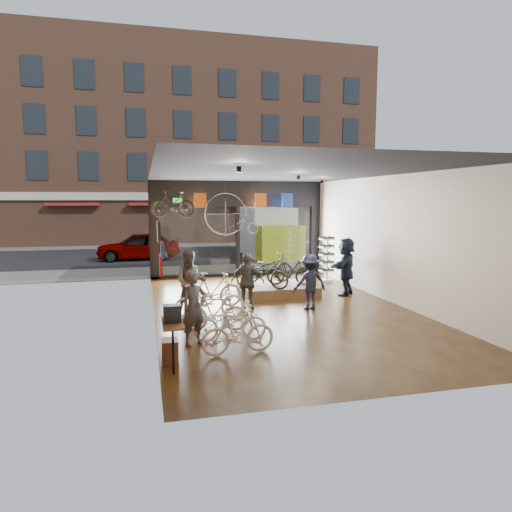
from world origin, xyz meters
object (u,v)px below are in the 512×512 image
object	(u,v)px
floor_bike_4	(209,301)
customer_0	(194,308)
customer_2	(248,282)
sunglasses_rack	(327,259)
customer_3	(310,282)
customer_1	(191,282)
floor_bike_5	(213,290)
display_bike_right	(268,268)
display_bike_mid	(290,271)
customer_5	(346,266)
street_car	(139,246)
penny_farthing	(234,215)
floor_bike_3	(215,312)
display_bike_left	(262,274)
hung_bike	(173,204)
box_truck	(269,233)
floor_bike_1	(238,332)
floor_bike_2	(230,322)
display_platform	(278,289)

from	to	relation	value
floor_bike_4	customer_0	world-z (taller)	customer_0
customer_2	sunglasses_rack	bearing A→B (deg)	-114.25
floor_bike_4	customer_3	size ratio (longest dim) A/B	1.18
floor_bike_4	customer_1	xyz separation A→B (m)	(-0.40, 0.71, 0.39)
floor_bike_5	display_bike_right	size ratio (longest dim) A/B	0.93
customer_0	customer_1	size ratio (longest dim) A/B	0.92
customer_3	floor_bike_4	bearing A→B (deg)	0.72
display_bike_mid	customer_5	xyz separation A→B (m)	(1.73, -0.54, 0.18)
street_car	penny_farthing	size ratio (longest dim) A/B	2.07
floor_bike_4	customer_1	world-z (taller)	customer_1
floor_bike_5	penny_farthing	distance (m)	4.92
customer_3	customer_1	bearing A→B (deg)	-12.55
customer_0	penny_farthing	xyz separation A→B (m)	(2.35, 7.47, 1.70)
customer_2	sunglasses_rack	xyz separation A→B (m)	(3.90, 3.73, 0.06)
street_car	floor_bike_3	distance (m)	13.87
floor_bike_3	display_bike_left	world-z (taller)	display_bike_left
display_bike_left	customer_5	distance (m)	2.77
floor_bike_5	display_bike_mid	size ratio (longest dim) A/B	1.14
customer_2	hung_bike	distance (m)	5.01
customer_1	penny_farthing	bearing A→B (deg)	70.01
customer_5	customer_0	bearing A→B (deg)	-11.82
customer_1	customer_2	size ratio (longest dim) A/B	1.08
box_truck	floor_bike_4	distance (m)	12.63
customer_2	hung_bike	xyz separation A→B (m)	(-1.75, 4.19, 2.12)
street_car	display_bike_left	world-z (taller)	street_car
customer_0	floor_bike_5	bearing A→B (deg)	46.21
customer_1	sunglasses_rack	distance (m)	6.58
floor_bike_1	display_bike_mid	bearing A→B (deg)	-32.94
floor_bike_2	display_platform	size ratio (longest dim) A/B	0.67
floor_bike_3	sunglasses_rack	xyz separation A→B (m)	(5.07, 5.48, 0.40)
floor_bike_4	display_bike_left	bearing A→B (deg)	-43.72
floor_bike_1	floor_bike_2	xyz separation A→B (m)	(0.00, 0.88, -0.03)
customer_3	penny_farthing	distance (m)	5.45
customer_2	sunglasses_rack	size ratio (longest dim) A/B	0.93
floor_bike_3	customer_0	size ratio (longest dim) A/B	0.97
street_car	penny_farthing	distance (m)	8.25
floor_bike_2	penny_farthing	world-z (taller)	penny_farthing
sunglasses_rack	floor_bike_5	bearing A→B (deg)	-161.54
display_bike_right	customer_2	bearing A→B (deg)	144.70
customer_0	hung_bike	size ratio (longest dim) A/B	1.02
display_platform	display_bike_left	bearing A→B (deg)	-144.07
display_platform	sunglasses_rack	world-z (taller)	sunglasses_rack
street_car	customer_3	size ratio (longest dim) A/B	2.67
floor_bike_5	customer_3	bearing A→B (deg)	-113.60
box_truck	customer_0	world-z (taller)	box_truck
floor_bike_1	hung_bike	world-z (taller)	hung_bike
display_bike_mid	customer_2	size ratio (longest dim) A/B	0.94
display_bike_right	display_bike_left	bearing A→B (deg)	146.57
floor_bike_5	display_bike_right	distance (m)	2.97
customer_2	street_car	bearing A→B (deg)	-53.85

